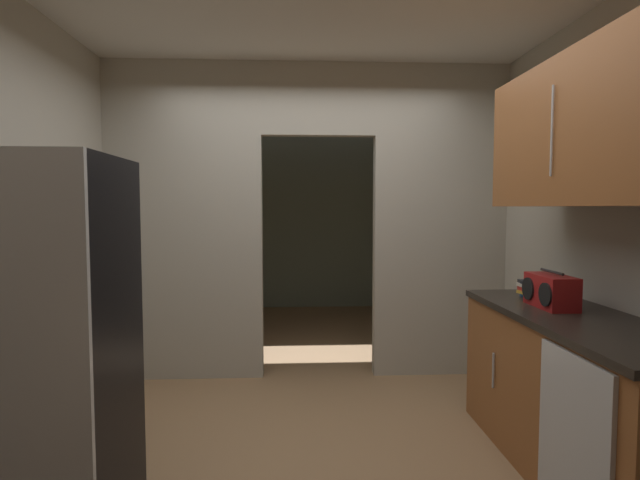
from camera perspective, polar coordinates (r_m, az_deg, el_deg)
ground at (r=3.25m, az=-0.36°, el=-23.32°), size 20.00×20.00×0.00m
kitchen_overhead_slab at (r=3.56m, az=-0.73°, el=24.41°), size 3.85×6.92×0.06m
kitchen_partition at (r=4.36m, az=-1.54°, el=3.21°), size 3.45×0.12×2.71m
adjoining_room_shell at (r=6.45m, az=-1.81°, el=2.61°), size 3.45×3.14×2.71m
refrigerator at (r=2.69m, az=-29.70°, el=-10.15°), size 0.77×0.72×1.71m
lower_cabinet_run at (r=3.20m, az=27.12°, el=-15.54°), size 0.63×1.78×0.89m
dishwasher at (r=2.66m, az=26.78°, el=-20.23°), size 0.02×0.56×0.83m
upper_cabinet_counterside at (r=3.05m, az=27.93°, el=10.88°), size 0.36×1.60×0.79m
boombox at (r=3.26m, az=24.75°, el=-5.31°), size 0.18×0.35×0.22m
book_stack at (r=3.55m, az=22.80°, el=-5.17°), size 0.14×0.17×0.11m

